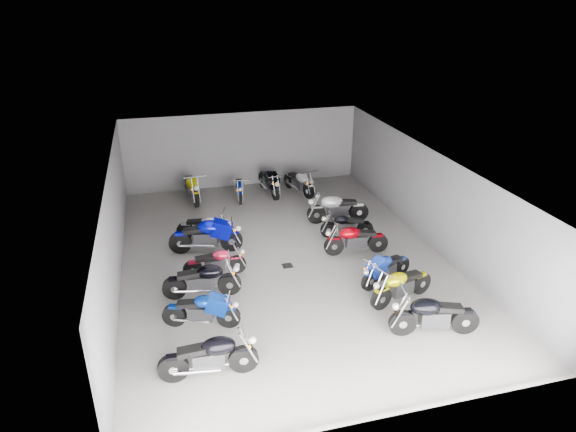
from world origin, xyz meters
name	(u,v)px	position (x,y,z in m)	size (l,w,h in m)	color
ground	(283,258)	(0.00, 0.00, 0.00)	(14.00, 14.00, 0.00)	gray
wall_back	(243,149)	(0.00, 7.00, 1.60)	(10.00, 0.10, 3.20)	slate
wall_left	(114,231)	(-5.00, 0.00, 1.60)	(0.10, 14.00, 3.20)	slate
wall_right	(429,197)	(5.00, 0.00, 1.60)	(0.10, 14.00, 3.20)	slate
ceiling	(283,163)	(0.00, 0.00, 3.22)	(10.00, 14.00, 0.04)	black
drain_grate	(287,266)	(0.00, -0.50, 0.01)	(0.32, 0.32, 0.01)	black
motorcycle_left_a	(210,356)	(-2.92, -4.86, 0.54)	(2.24, 0.47, 0.98)	black
motorcycle_left_b	(202,310)	(-2.89, -2.97, 0.48)	(1.96, 0.72, 0.89)	black
motorcycle_left_c	(203,280)	(-2.72, -1.57, 0.53)	(2.20, 0.51, 0.97)	black
motorcycle_left_d	(216,262)	(-2.23, -0.51, 0.46)	(1.90, 0.37, 0.84)	black
motorcycle_left_e	(207,236)	(-2.30, 1.08, 0.58)	(2.39, 0.63, 1.06)	black
motorcycle_left_f	(205,227)	(-2.27, 2.05, 0.46)	(1.86, 0.77, 0.85)	black
motorcycle_right_a	(433,315)	(2.63, -4.74, 0.55)	(2.25, 0.65, 1.00)	black
motorcycle_right_b	(401,285)	(2.52, -3.20, 0.51)	(2.08, 0.77, 0.94)	black
motorcycle_right_c	(386,269)	(2.53, -2.19, 0.47)	(1.85, 0.91, 0.86)	black
motorcycle_right_d	(355,239)	(2.34, -0.26, 0.51)	(2.13, 0.48, 0.94)	black
motorcycle_right_e	(346,225)	(2.50, 0.97, 0.44)	(1.83, 0.54, 0.81)	black
motorcycle_right_f	(337,208)	(2.60, 2.22, 0.55)	(2.31, 0.52, 1.02)	black
motorcycle_back_b	(192,187)	(-2.36, 5.73, 0.56)	(0.51, 2.34, 1.03)	black
motorcycle_back_c	(239,188)	(-0.48, 5.43, 0.45)	(0.42, 1.86, 0.82)	black
motorcycle_back_d	(269,182)	(0.82, 5.64, 0.54)	(0.51, 2.25, 0.99)	black
motorcycle_back_e	(299,182)	(2.05, 5.37, 0.51)	(0.77, 2.06, 0.93)	black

